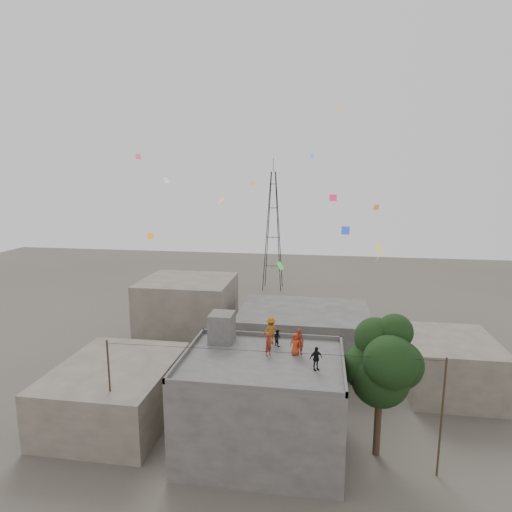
% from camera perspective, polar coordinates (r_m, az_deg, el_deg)
% --- Properties ---
extents(ground, '(140.00, 140.00, 0.00)m').
position_cam_1_polar(ground, '(30.36, 0.85, -24.22)').
color(ground, '#49433C').
rests_on(ground, ground).
extents(main_building, '(10.00, 8.00, 6.10)m').
position_cam_1_polar(main_building, '(28.73, 0.87, -19.22)').
color(main_building, '#484543').
rests_on(main_building, ground).
extents(parapet, '(10.00, 8.00, 0.30)m').
position_cam_1_polar(parapet, '(27.28, 0.89, -13.37)').
color(parapet, '#484543').
rests_on(parapet, main_building).
extents(stair_head_box, '(1.60, 1.80, 2.00)m').
position_cam_1_polar(stair_head_box, '(29.89, -4.57, -9.46)').
color(stair_head_box, '#484543').
rests_on(stair_head_box, main_building).
extents(neighbor_west, '(8.00, 10.00, 4.00)m').
position_cam_1_polar(neighbor_west, '(33.99, -18.17, -16.78)').
color(neighbor_west, '#5C5349').
rests_on(neighbor_west, ground).
extents(neighbor_north, '(12.00, 9.00, 5.00)m').
position_cam_1_polar(neighbor_north, '(41.46, 6.39, -10.43)').
color(neighbor_north, '#484543').
rests_on(neighbor_north, ground).
extents(neighbor_northwest, '(9.00, 8.00, 7.00)m').
position_cam_1_polar(neighbor_northwest, '(45.02, -9.03, -7.43)').
color(neighbor_northwest, '#5C5349').
rests_on(neighbor_northwest, ground).
extents(neighbor_east, '(7.00, 8.00, 4.40)m').
position_cam_1_polar(neighbor_east, '(39.30, 24.35, -13.04)').
color(neighbor_east, '#5C5349').
rests_on(neighbor_east, ground).
extents(tree, '(4.90, 4.60, 9.10)m').
position_cam_1_polar(tree, '(27.95, 16.65, -13.57)').
color(tree, black).
rests_on(tree, ground).
extents(utility_line, '(20.12, 0.62, 7.40)m').
position_cam_1_polar(utility_line, '(27.21, 1.59, -19.17)').
color(utility_line, black).
rests_on(utility_line, ground).
extents(transmission_tower, '(2.97, 2.97, 20.01)m').
position_cam_1_polar(transmission_tower, '(65.64, 2.28, 3.35)').
color(transmission_tower, black).
rests_on(transmission_tower, ground).
extents(person_red_adult, '(0.73, 0.61, 1.71)m').
position_cam_1_polar(person_red_adult, '(27.94, 5.77, -11.26)').
color(person_red_adult, maroon).
rests_on(person_red_adult, main_building).
extents(person_orange_child, '(0.76, 0.55, 1.45)m').
position_cam_1_polar(person_orange_child, '(27.84, 5.26, -11.63)').
color(person_orange_child, '#BB3915').
rests_on(person_orange_child, main_building).
extents(person_dark_child, '(0.70, 0.69, 1.14)m').
position_cam_1_polar(person_dark_child, '(29.20, 2.86, -10.83)').
color(person_dark_child, black).
rests_on(person_dark_child, main_building).
extents(person_dark_adult, '(0.90, 0.72, 1.43)m').
position_cam_1_polar(person_dark_adult, '(25.99, 8.00, -13.38)').
color(person_dark_adult, black).
rests_on(person_dark_adult, main_building).
extents(person_orange_adult, '(1.38, 1.11, 1.87)m').
position_cam_1_polar(person_orange_adult, '(29.40, 2.00, -9.92)').
color(person_orange_adult, '#9F5412').
rests_on(person_orange_adult, main_building).
extents(person_red_child, '(0.60, 0.63, 1.45)m').
position_cam_1_polar(person_red_child, '(27.65, 1.68, -11.74)').
color(person_red_child, maroon).
rests_on(person_red_child, main_building).
extents(kites, '(18.33, 18.14, 11.99)m').
position_cam_1_polar(kites, '(30.82, 2.53, 7.00)').
color(kites, orange).
rests_on(kites, ground).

